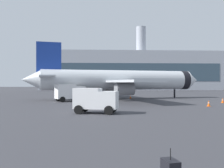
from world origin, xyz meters
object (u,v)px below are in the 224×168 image
at_px(cargo_van, 95,99).
at_px(safety_cone_near, 106,105).
at_px(safety_cone_outer, 209,103).
at_px(safety_cone_far, 130,97).
at_px(airplane_at_gate, 119,80).
at_px(service_truck, 70,92).
at_px(safety_cone_mid, 223,100).

distance_m(cargo_van, safety_cone_near, 7.05).
relative_size(safety_cone_near, safety_cone_outer, 0.78).
distance_m(safety_cone_far, safety_cone_outer, 19.88).
bearing_deg(safety_cone_far, safety_cone_outer, -65.67).
xyz_separation_m(airplane_at_gate, service_truck, (-8.84, -6.19, -2.05)).
xyz_separation_m(cargo_van, safety_cone_far, (6.85, 25.04, -1.10)).
bearing_deg(safety_cone_outer, cargo_van, -155.28).
bearing_deg(airplane_at_gate, safety_cone_far, 36.77).
bearing_deg(safety_cone_outer, safety_cone_near, -179.59).
xyz_separation_m(airplane_at_gate, safety_cone_near, (-2.98, -16.34, -3.34)).
xyz_separation_m(service_truck, safety_cone_far, (11.35, 8.06, -1.26)).
bearing_deg(cargo_van, airplane_at_gate, 79.40).
bearing_deg(safety_cone_near, safety_cone_outer, 0.41).
bearing_deg(safety_cone_outer, safety_cone_far, 114.33).
height_order(airplane_at_gate, safety_cone_far, airplane_at_gate).
height_order(service_truck, safety_cone_outer, service_truck).
distance_m(service_truck, cargo_van, 17.56).
bearing_deg(safety_cone_outer, service_truck, 152.78).
relative_size(cargo_van, safety_cone_outer, 5.82).
bearing_deg(airplane_at_gate, service_truck, -145.00).
bearing_deg(safety_cone_far, airplane_at_gate, -143.23).
bearing_deg(safety_cone_mid, airplane_at_gate, 145.53).
xyz_separation_m(safety_cone_mid, safety_cone_far, (-12.94, 12.49, -0.05)).
distance_m(service_truck, safety_cone_outer, 22.01).
height_order(service_truck, cargo_van, service_truck).
distance_m(service_truck, safety_cone_far, 13.98).
distance_m(service_truck, safety_cone_near, 11.79).
height_order(airplane_at_gate, safety_cone_outer, airplane_at_gate).
height_order(service_truck, safety_cone_mid, service_truck).
bearing_deg(service_truck, safety_cone_near, -60.01).
xyz_separation_m(safety_cone_near, safety_cone_mid, (18.43, 5.73, 0.09)).
xyz_separation_m(service_truck, safety_cone_near, (5.86, -10.15, -1.29)).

